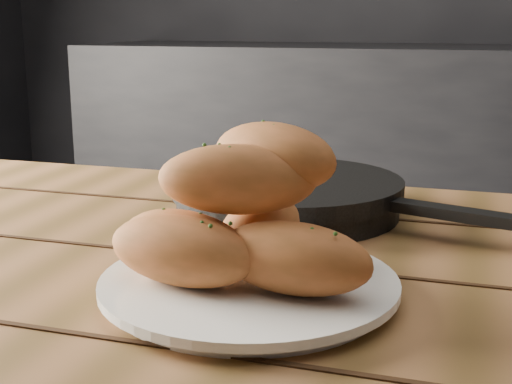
# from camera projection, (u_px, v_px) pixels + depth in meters

# --- Properties ---
(counter) EXTENTS (2.80, 0.60, 0.90)m
(counter) POSITION_uv_depth(u_px,v_px,m) (482.00, 181.00, 2.44)
(counter) COLOR black
(counter) RESTS_ON ground
(plate) EXTENTS (0.26, 0.26, 0.02)m
(plate) POSITION_uv_depth(u_px,v_px,m) (249.00, 287.00, 0.62)
(plate) COLOR white
(plate) RESTS_ON table
(bread_rolls) EXTENTS (0.24, 0.19, 0.13)m
(bread_rolls) POSITION_uv_depth(u_px,v_px,m) (237.00, 220.00, 0.61)
(bread_rolls) COLOR #B96133
(bread_rolls) RESTS_ON plate
(skillet) EXTENTS (0.41, 0.29, 0.05)m
(skillet) POSITION_uv_depth(u_px,v_px,m) (289.00, 195.00, 0.89)
(skillet) COLOR black
(skillet) RESTS_ON table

